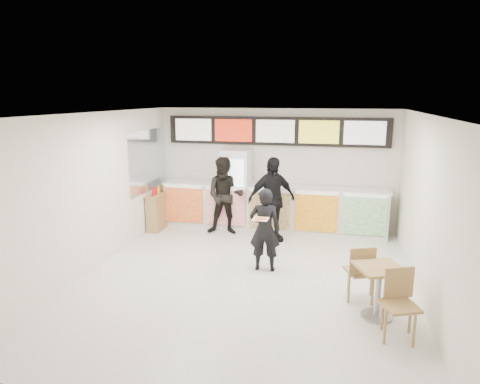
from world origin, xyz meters
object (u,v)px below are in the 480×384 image
(customer_main, at_px, (265,230))
(customer_left, at_px, (225,196))
(drinks_fridge, at_px, (236,189))
(condiment_ledge, at_px, (157,211))
(customer_mid, at_px, (272,200))
(service_counter, at_px, (272,208))
(cafe_table, at_px, (379,282))

(customer_main, bearing_deg, customer_left, -59.92)
(drinks_fridge, distance_m, condiment_ledge, 2.06)
(customer_mid, height_order, condiment_ledge, customer_mid)
(service_counter, relative_size, customer_main, 3.43)
(customer_main, distance_m, cafe_table, 2.45)
(drinks_fridge, height_order, customer_main, drinks_fridge)
(condiment_ledge, bearing_deg, customer_left, 1.88)
(drinks_fridge, relative_size, customer_mid, 1.02)
(drinks_fridge, distance_m, customer_mid, 1.34)
(drinks_fridge, xyz_separation_m, condiment_ledge, (-1.89, -0.62, -0.54))
(customer_main, height_order, customer_mid, customer_mid)
(customer_left, bearing_deg, service_counter, 19.94)
(customer_main, bearing_deg, service_counter, -87.52)
(drinks_fridge, bearing_deg, customer_mid, -38.46)
(service_counter, distance_m, drinks_fridge, 1.03)
(service_counter, height_order, cafe_table, service_counter)
(cafe_table, xyz_separation_m, condiment_ledge, (-5.08, 3.35, -0.10))
(condiment_ledge, bearing_deg, service_counter, 12.01)
(customer_left, bearing_deg, drinks_fridge, 69.93)
(service_counter, bearing_deg, cafe_table, -60.24)
(customer_left, xyz_separation_m, condiment_ledge, (-1.76, -0.06, -0.48))
(customer_left, height_order, customer_mid, customer_mid)
(customer_mid, relative_size, cafe_table, 1.16)
(service_counter, height_order, customer_mid, customer_mid)
(drinks_fridge, xyz_separation_m, customer_main, (1.20, -2.56, -0.19))
(customer_mid, xyz_separation_m, cafe_table, (2.14, -3.13, -0.42))
(customer_main, xyz_separation_m, customer_left, (-1.33, 2.00, 0.13))
(customer_main, distance_m, customer_left, 2.41)
(drinks_fridge, relative_size, customer_main, 1.24)
(cafe_table, bearing_deg, service_counter, 97.00)
(service_counter, bearing_deg, customer_main, -84.09)
(condiment_ledge, bearing_deg, drinks_fridge, 18.11)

